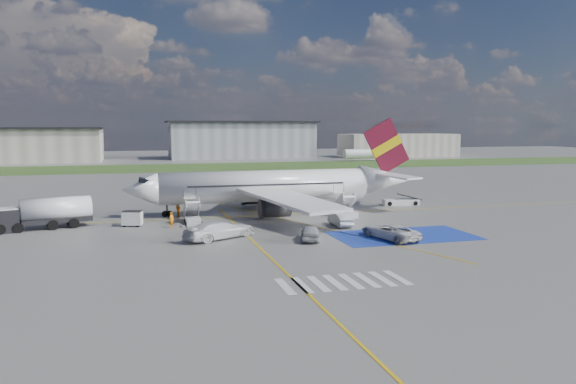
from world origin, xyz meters
The scene contains 22 objects.
ground centered at (0.00, 0.00, 0.00)m, with size 400.00×400.00×0.00m, color #60605E.
grass_strip centered at (0.00, 95.00, 0.01)m, with size 400.00×30.00×0.01m, color #2D4C1E.
taxiway_line_main centered at (0.00, 12.00, 0.01)m, with size 120.00×0.20×0.01m, color gold.
taxiway_line_cross centered at (-5.00, -10.00, 0.01)m, with size 0.20×60.00×0.01m, color gold.
taxiway_line_diag centered at (0.00, 12.00, 0.01)m, with size 0.20×60.00×0.01m, color gold.
staging_box centered at (10.00, -4.00, 0.01)m, with size 14.00×8.00×0.01m, color #1A35A1.
crosswalk centered at (-1.80, -18.00, 0.01)m, with size 9.00×4.00×0.01m.
terminal_centre centered at (20.00, 135.00, 6.00)m, with size 48.00×18.00×12.00m, color gray.
terminal_east centered at (75.00, 128.00, 4.00)m, with size 40.00×16.00×8.00m, color #9B9686.
airliner centered at (1.51, 14.00, 3.39)m, with size 36.81×32.95×11.92m.
airstairs_fwd centered at (-9.50, 8.70, 0.62)m, with size 1.90×5.20×3.60m.
airstairs_aft centered at (9.00, 8.70, 0.62)m, with size 1.90×5.20×3.60m.
fuel_tanker centered at (-24.99, 9.59, 1.37)m, with size 9.89×5.02×3.27m.
gpu_cart centered at (-16.00, 8.73, 0.77)m, with size 2.30×1.78×1.70m.
belt_loader centered at (19.79, 15.94, 0.39)m, with size 5.42×2.49×1.58m.
car_silver_a centered at (0.39, -3.64, 0.75)m, with size 1.78×4.43×1.51m, color #ADAFB4.
car_silver_b centered at (5.90, 2.83, 0.75)m, with size 1.58×4.54×1.49m, color #A8ABB0.
van_white_a centered at (8.02, -5.02, 0.99)m, with size 2.43×5.26×1.97m, color silver.
van_white_b centered at (-7.82, -0.53, 1.15)m, with size 2.39×5.87×2.30m, color silver.
crew_fwd centered at (-11.93, 6.73, 0.84)m, with size 0.61×0.40×1.68m, color orange.
crew_nose centered at (-10.76, 13.54, 0.86)m, with size 0.84×0.65×1.72m, color orange.
crew_aft centered at (8.89, 10.13, 0.78)m, with size 0.91×0.38×1.55m, color orange.
Camera 1 is at (-15.68, -53.85, 10.87)m, focal length 35.00 mm.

